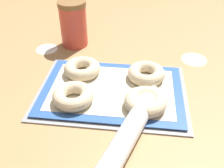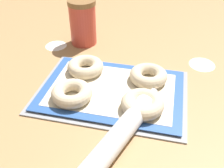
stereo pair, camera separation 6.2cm
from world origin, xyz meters
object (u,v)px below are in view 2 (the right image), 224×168
object	(u,v)px
bagel_front_right	(142,104)
flour_canister	(83,22)
baking_tray	(112,91)
bagel_back_right	(148,76)
rolling_pin	(106,151)
bagel_front_left	(72,93)
bagel_back_left	(85,67)

from	to	relation	value
bagel_front_right	flour_canister	distance (m)	0.41
baking_tray	bagel_back_right	size ratio (longest dim) A/B	3.80
baking_tray	rolling_pin	world-z (taller)	rolling_pin
bagel_front_left	flour_canister	bearing A→B (deg)	102.61
bagel_front_right	rolling_pin	distance (m)	0.16
bagel_front_left	bagel_front_right	world-z (taller)	same
baking_tray	flour_canister	xyz separation A→B (m)	(-0.16, 0.26, 0.07)
bagel_front_left	bagel_back_right	bearing A→B (deg)	33.86
bagel_back_right	flour_canister	size ratio (longest dim) A/B	0.68
rolling_pin	bagel_front_left	bearing A→B (deg)	129.95
bagel_front_right	baking_tray	bearing A→B (deg)	145.42
rolling_pin	baking_tray	bearing A→B (deg)	100.09
bagel_back_left	flour_canister	world-z (taller)	flour_canister
bagel_back_left	bagel_back_right	size ratio (longest dim) A/B	1.00
bagel_front_right	bagel_back_left	world-z (taller)	same
bagel_front_right	bagel_back_right	bearing A→B (deg)	89.98
flour_canister	bagel_back_right	bearing A→B (deg)	-37.87
baking_tray	bagel_front_left	bearing A→B (deg)	-146.17
flour_canister	baking_tray	bearing A→B (deg)	-57.69
bagel_front_right	bagel_back_right	distance (m)	0.12
bagel_back_left	flour_canister	bearing A→B (deg)	109.32
baking_tray	bagel_front_right	distance (m)	0.11
bagel_back_left	flour_canister	xyz separation A→B (m)	(-0.07, 0.19, 0.05)
baking_tray	bagel_front_left	distance (m)	0.11
bagel_front_right	flour_canister	bearing A→B (deg)	128.37
baking_tray	flour_canister	size ratio (longest dim) A/B	2.57
baking_tray	flour_canister	bearing A→B (deg)	122.31
bagel_back_left	baking_tray	bearing A→B (deg)	-34.11
bagel_front_left	bagel_back_left	size ratio (longest dim) A/B	1.00
bagel_front_left	rolling_pin	world-z (taller)	rolling_pin
bagel_front_left	rolling_pin	distance (m)	0.20
bagel_back_left	bagel_back_right	xyz separation A→B (m)	(0.19, -0.00, 0.00)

